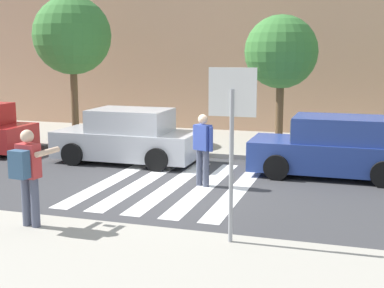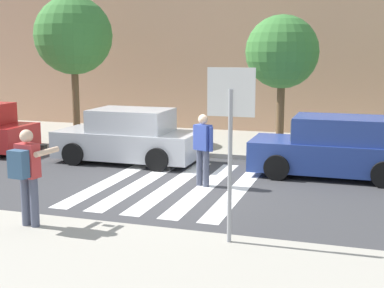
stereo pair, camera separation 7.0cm
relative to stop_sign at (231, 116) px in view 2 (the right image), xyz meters
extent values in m
plane|color=#38383A|center=(-2.30, 3.53, -2.19)|extent=(120.00, 120.00, 0.00)
cube|color=#9E998C|center=(-2.30, 9.53, -2.12)|extent=(60.00, 4.80, 0.14)
cube|color=tan|center=(-2.30, 13.93, 0.69)|extent=(56.00, 4.00, 5.77)
cube|color=silver|center=(-3.90, 3.73, -2.19)|extent=(0.44, 5.20, 0.01)
cube|color=silver|center=(-3.10, 3.73, -2.19)|extent=(0.44, 5.20, 0.01)
cube|color=silver|center=(-2.30, 3.73, -2.19)|extent=(0.44, 5.20, 0.01)
cube|color=silver|center=(-1.50, 3.73, -2.19)|extent=(0.44, 5.20, 0.01)
cube|color=silver|center=(-0.70, 3.73, -2.19)|extent=(0.44, 5.20, 0.01)
cylinder|color=gray|center=(0.00, -0.01, -0.81)|extent=(0.07, 0.07, 2.48)
cube|color=white|center=(0.00, 0.00, 0.38)|extent=(0.76, 0.03, 0.76)
cube|color=red|center=(0.00, 0.02, 0.38)|extent=(0.66, 0.02, 0.66)
cylinder|color=#474C60|center=(-3.64, -0.29, -1.61)|extent=(0.15, 0.15, 0.88)
cylinder|color=#474C60|center=(-3.44, -0.32, -1.61)|extent=(0.15, 0.15, 0.88)
cube|color=#B73333|center=(-3.54, -0.31, -0.87)|extent=(0.40, 0.28, 0.60)
sphere|color=beige|center=(-3.54, -0.31, -0.44)|extent=(0.23, 0.23, 0.23)
cylinder|color=beige|center=(-3.75, -0.06, -0.73)|extent=(0.16, 0.59, 0.10)
cylinder|color=beige|center=(-3.27, -0.11, -0.73)|extent=(0.16, 0.59, 0.10)
cube|color=black|center=(-3.49, 0.09, -0.70)|extent=(0.15, 0.11, 0.10)
cube|color=#335170|center=(-3.56, -0.53, -0.89)|extent=(0.34, 0.23, 0.48)
cylinder|color=#474C60|center=(-1.69, 3.88, -1.75)|extent=(0.15, 0.15, 0.88)
cylinder|color=#474C60|center=(-1.50, 3.80, -1.75)|extent=(0.15, 0.15, 0.88)
cube|color=#33479E|center=(-1.59, 3.84, -1.01)|extent=(0.44, 0.37, 0.60)
sphere|color=beige|center=(-1.59, 3.84, -0.58)|extent=(0.23, 0.23, 0.23)
cylinder|color=#33479E|center=(-1.81, 3.93, -1.03)|extent=(0.10, 0.10, 0.58)
cylinder|color=#33479E|center=(-1.37, 3.75, -1.03)|extent=(0.10, 0.10, 0.58)
cylinder|color=black|center=(-8.69, 6.68, -1.87)|extent=(0.64, 0.22, 0.64)
cube|color=#B7BABF|center=(-4.47, 5.83, -1.66)|extent=(4.10, 1.70, 0.76)
cube|color=#B7BABF|center=(-4.32, 5.83, -0.96)|extent=(2.20, 1.56, 0.64)
cube|color=slate|center=(-5.39, 5.83, -0.96)|extent=(0.10, 1.50, 0.54)
cube|color=slate|center=(-3.35, 5.83, -0.96)|extent=(0.10, 1.50, 0.51)
cylinder|color=black|center=(-5.74, 4.98, -1.87)|extent=(0.64, 0.22, 0.64)
cylinder|color=black|center=(-5.74, 6.68, -1.87)|extent=(0.64, 0.22, 0.64)
cylinder|color=black|center=(-3.20, 4.98, -1.87)|extent=(0.64, 0.22, 0.64)
cylinder|color=black|center=(-3.20, 6.68, -1.87)|extent=(0.64, 0.22, 0.64)
cube|color=#284293|center=(1.27, 5.83, -1.66)|extent=(4.10, 1.70, 0.76)
cube|color=#284293|center=(1.42, 5.83, -0.96)|extent=(2.20, 1.56, 0.64)
cube|color=slate|center=(0.35, 5.83, -0.96)|extent=(0.10, 1.50, 0.54)
cube|color=slate|center=(2.39, 5.83, -0.96)|extent=(0.10, 1.50, 0.51)
cylinder|color=black|center=(-0.01, 4.98, -1.87)|extent=(0.64, 0.22, 0.64)
cylinder|color=black|center=(-0.01, 6.68, -1.87)|extent=(0.64, 0.22, 0.64)
cylinder|color=black|center=(2.54, 6.68, -1.87)|extent=(0.64, 0.22, 0.64)
cylinder|color=brown|center=(-7.34, 7.98, -0.66)|extent=(0.24, 0.24, 2.77)
sphere|color=#387533|center=(-7.34, 7.98, 1.50)|extent=(2.60, 2.60, 2.60)
cylinder|color=brown|center=(-0.46, 8.46, -0.88)|extent=(0.24, 0.24, 2.35)
sphere|color=#387533|center=(-0.46, 8.46, 0.97)|extent=(2.24, 2.24, 2.24)
camera|label=1|loc=(1.88, -8.10, 1.02)|focal=50.00mm
camera|label=2|loc=(1.95, -8.08, 1.02)|focal=50.00mm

